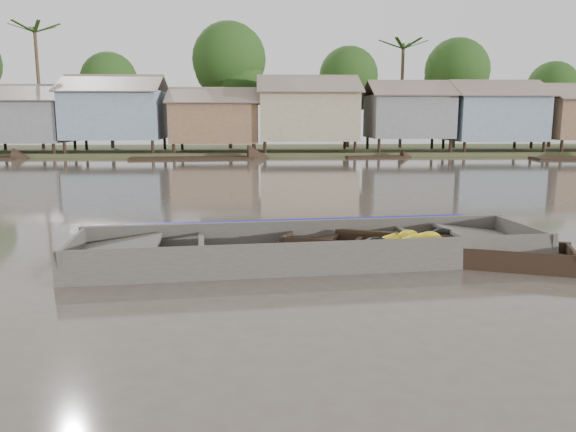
{
  "coord_description": "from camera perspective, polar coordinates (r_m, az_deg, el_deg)",
  "views": [
    {
      "loc": [
        -0.71,
        -9.57,
        2.62
      ],
      "look_at": [
        -0.22,
        0.64,
        0.8
      ],
      "focal_mm": 35.0,
      "sensor_mm": 36.0,
      "label": 1
    }
  ],
  "objects": [
    {
      "name": "ground",
      "position": [
        9.95,
        1.47,
        -5.17
      ],
      "size": [
        120.0,
        120.0,
        0.0
      ],
      "primitive_type": "plane",
      "color": "#4A4139",
      "rests_on": "ground"
    },
    {
      "name": "riverbank",
      "position": [
        41.6,
        2.46,
        10.71
      ],
      "size": [
        120.0,
        12.47,
        10.22
      ],
      "color": "#384723",
      "rests_on": "ground"
    },
    {
      "name": "banana_boat",
      "position": [
        10.78,
        12.97,
        -3.47
      ],
      "size": [
        5.35,
        2.93,
        0.75
      ],
      "rotation": [
        0.0,
        0.0,
        -0.34
      ],
      "color": "black",
      "rests_on": "ground"
    },
    {
      "name": "viewer_boat",
      "position": [
        10.45,
        2.46,
        -3.95
      ],
      "size": [
        8.77,
        3.14,
        0.69
      ],
      "rotation": [
        0.0,
        0.0,
        0.11
      ],
      "color": "#3C3832",
      "rests_on": "ground"
    },
    {
      "name": "distant_boats",
      "position": [
        34.09,
        9.14,
        5.48
      ],
      "size": [
        47.87,
        14.76,
        0.35
      ],
      "color": "black",
      "rests_on": "ground"
    }
  ]
}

